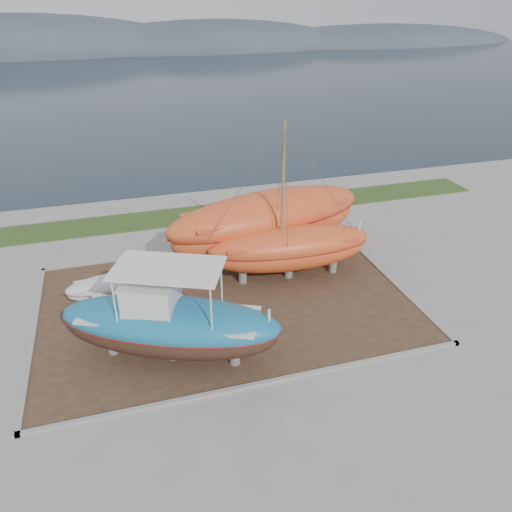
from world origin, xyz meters
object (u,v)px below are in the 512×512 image
object	(u,v)px
white_dinghy	(112,289)
orange_sailboat	(291,204)
orange_bare_hull	(267,228)
blue_caique	(169,315)

from	to	relation	value
white_dinghy	orange_sailboat	xyz separation A→B (m)	(9.35, -0.36, 3.63)
orange_sailboat	orange_bare_hull	bearing A→B (deg)	105.10
blue_caique	orange_sailboat	distance (m)	8.91
white_dinghy	orange_sailboat	world-z (taller)	orange_sailboat
white_dinghy	orange_bare_hull	distance (m)	9.19
blue_caique	orange_bare_hull	distance (m)	9.92
blue_caique	white_dinghy	world-z (taller)	blue_caique
blue_caique	white_dinghy	size ratio (longest dim) A/B	2.11
blue_caique	orange_sailboat	size ratio (longest dim) A/B	1.05
blue_caique	orange_bare_hull	xyz separation A→B (m)	(6.57, 7.42, -0.26)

